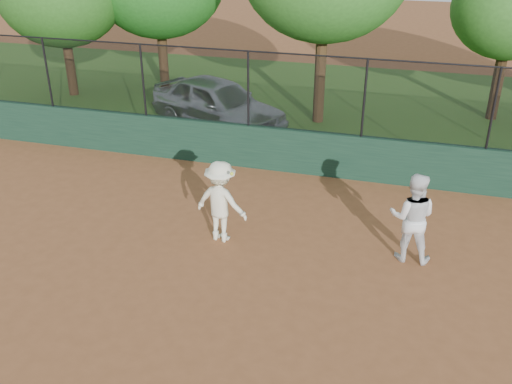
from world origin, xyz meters
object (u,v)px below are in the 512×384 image
(player_second, at_px, (412,217))
(tree_3, at_px, (512,9))
(player_main, at_px, (221,202))
(parked_car, at_px, (218,104))

(player_second, height_order, tree_3, tree_3)
(player_main, xyz_separation_m, tree_3, (6.22, 9.97, 2.69))
(tree_3, bearing_deg, parked_car, -158.22)
(parked_car, height_order, tree_3, tree_3)
(player_second, xyz_separation_m, player_main, (-3.88, -0.33, -0.04))
(parked_car, distance_m, tree_3, 9.66)
(parked_car, relative_size, player_main, 2.69)
(parked_car, distance_m, player_main, 6.96)
(parked_car, relative_size, player_second, 2.56)
(player_second, bearing_deg, parked_car, -43.26)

